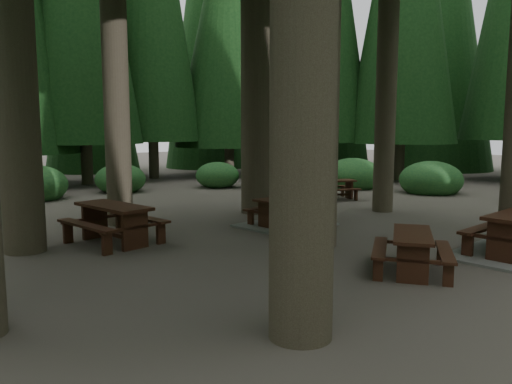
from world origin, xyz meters
TOP-DOWN VIEW (x-y plane):
  - ground at (0.00, 0.00)m, footprint 80.00×80.00m
  - picnic_table_b at (-2.51, 3.06)m, footprint 1.85×2.17m
  - picnic_table_c at (1.68, 2.15)m, footprint 2.31×1.97m
  - picnic_table_d at (6.26, 4.67)m, footprint 1.92×1.76m
  - picnic_table_e at (0.56, -2.29)m, footprint 2.07×1.99m
  - shrub_ring at (0.70, 0.75)m, footprint 23.86×24.64m

SIDE VIEW (x-z plane):
  - ground at x=0.00m, z-range 0.00..0.00m
  - picnic_table_c at x=1.68m, z-range -0.12..0.61m
  - shrub_ring at x=0.70m, z-range -0.35..1.15m
  - picnic_table_d at x=6.26m, z-range 0.11..0.78m
  - picnic_table_e at x=0.56m, z-range 0.11..0.81m
  - picnic_table_b at x=-2.51m, z-range 0.14..0.98m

